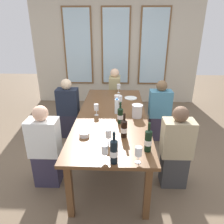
# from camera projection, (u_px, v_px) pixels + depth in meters

# --- Properties ---
(ground_plane) EXTENTS (12.00, 12.00, 0.00)m
(ground_plane) POSITION_uv_depth(u_px,v_px,m) (112.00, 156.00, 3.45)
(ground_plane) COLOR brown
(back_wall_with_windows) EXTENTS (4.22, 0.10, 2.90)m
(back_wall_with_windows) POSITION_uv_depth(u_px,v_px,m) (116.00, 47.00, 5.34)
(back_wall_with_windows) COLOR beige
(back_wall_with_windows) RESTS_ON ground
(dining_table) EXTENTS (1.02, 2.53, 0.74)m
(dining_table) POSITION_uv_depth(u_px,v_px,m) (112.00, 118.00, 3.19)
(dining_table) COLOR brown
(dining_table) RESTS_ON ground
(white_plate_0) EXTENTS (0.23, 0.23, 0.01)m
(white_plate_0) POSITION_uv_depth(u_px,v_px,m) (131.00, 98.00, 3.85)
(white_plate_0) COLOR white
(white_plate_0) RESTS_ON dining_table
(metal_pitcher) EXTENTS (0.16, 0.16, 0.19)m
(metal_pitcher) POSITION_uv_depth(u_px,v_px,m) (137.00, 111.00, 3.03)
(metal_pitcher) COLOR silver
(metal_pitcher) RESTS_ON dining_table
(wine_bottle_0) EXTENTS (0.08, 0.08, 0.30)m
(wine_bottle_0) POSITION_uv_depth(u_px,v_px,m) (120.00, 115.00, 2.85)
(wine_bottle_0) COLOR black
(wine_bottle_0) RESTS_ON dining_table
(wine_bottle_1) EXTENTS (0.08, 0.08, 0.34)m
(wine_bottle_1) POSITION_uv_depth(u_px,v_px,m) (114.00, 151.00, 2.02)
(wine_bottle_1) COLOR black
(wine_bottle_1) RESTS_ON dining_table
(wine_bottle_2) EXTENTS (0.08, 0.08, 0.30)m
(wine_bottle_2) POSITION_uv_depth(u_px,v_px,m) (124.00, 128.00, 2.50)
(wine_bottle_2) COLOR black
(wine_bottle_2) RESTS_ON dining_table
(wine_bottle_3) EXTENTS (0.08, 0.08, 0.33)m
(wine_bottle_3) POSITION_uv_depth(u_px,v_px,m) (148.00, 140.00, 2.21)
(wine_bottle_3) COLOR black
(wine_bottle_3) RESTS_ON dining_table
(tasting_bowl_0) EXTENTS (0.13, 0.13, 0.04)m
(tasting_bowl_0) POSITION_uv_depth(u_px,v_px,m) (118.00, 96.00, 3.87)
(tasting_bowl_0) COLOR white
(tasting_bowl_0) RESTS_ON dining_table
(tasting_bowl_1) EXTENTS (0.12, 0.12, 0.05)m
(tasting_bowl_1) POSITION_uv_depth(u_px,v_px,m) (84.00, 134.00, 2.54)
(tasting_bowl_1) COLOR white
(tasting_bowl_1) RESTS_ON dining_table
(water_bottle) EXTENTS (0.06, 0.06, 0.24)m
(water_bottle) POSITION_uv_depth(u_px,v_px,m) (117.00, 106.00, 3.16)
(water_bottle) COLOR white
(water_bottle) RESTS_ON dining_table
(wine_glass_0) EXTENTS (0.07, 0.07, 0.17)m
(wine_glass_0) POSITION_uv_depth(u_px,v_px,m) (120.00, 99.00, 3.44)
(wine_glass_0) COLOR white
(wine_glass_0) RESTS_ON dining_table
(wine_glass_1) EXTENTS (0.07, 0.07, 0.17)m
(wine_glass_1) POSITION_uv_depth(u_px,v_px,m) (108.00, 134.00, 2.35)
(wine_glass_1) COLOR white
(wine_glass_1) RESTS_ON dining_table
(wine_glass_2) EXTENTS (0.07, 0.07, 0.17)m
(wine_glass_2) POSITION_uv_depth(u_px,v_px,m) (119.00, 87.00, 4.11)
(wine_glass_2) COLOR white
(wine_glass_2) RESTS_ON dining_table
(wine_glass_3) EXTENTS (0.07, 0.07, 0.17)m
(wine_glass_3) POSITION_uv_depth(u_px,v_px,m) (105.00, 150.00, 2.05)
(wine_glass_3) COLOR white
(wine_glass_3) RESTS_ON dining_table
(wine_glass_4) EXTENTS (0.07, 0.07, 0.17)m
(wine_glass_4) POSITION_uv_depth(u_px,v_px,m) (138.00, 152.00, 2.02)
(wine_glass_4) COLOR white
(wine_glass_4) RESTS_ON dining_table
(wine_glass_5) EXTENTS (0.07, 0.07, 0.17)m
(wine_glass_5) POSITION_uv_depth(u_px,v_px,m) (96.00, 108.00, 3.09)
(wine_glass_5) COLOR white
(wine_glass_5) RESTS_ON dining_table
(seated_person_0) EXTENTS (0.38, 0.24, 1.11)m
(seated_person_0) POSITION_uv_depth(u_px,v_px,m) (45.00, 149.00, 2.69)
(seated_person_0) COLOR #322E44
(seated_person_0) RESTS_ON ground
(seated_person_1) EXTENTS (0.38, 0.24, 1.11)m
(seated_person_1) POSITION_uv_depth(u_px,v_px,m) (176.00, 150.00, 2.67)
(seated_person_1) COLOR #38383A
(seated_person_1) RESTS_ON ground
(seated_person_2) EXTENTS (0.38, 0.24, 1.11)m
(seated_person_2) POSITION_uv_depth(u_px,v_px,m) (68.00, 110.00, 3.89)
(seated_person_2) COLOR #252332
(seated_person_2) RESTS_ON ground
(seated_person_3) EXTENTS (0.38, 0.24, 1.11)m
(seated_person_3) POSITION_uv_depth(u_px,v_px,m) (159.00, 112.00, 3.79)
(seated_person_3) COLOR #383044
(seated_person_3) RESTS_ON ground
(seated_person_4) EXTENTS (0.24, 0.38, 1.11)m
(seated_person_4) POSITION_uv_depth(u_px,v_px,m) (115.00, 95.00, 4.74)
(seated_person_4) COLOR #293731
(seated_person_4) RESTS_ON ground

